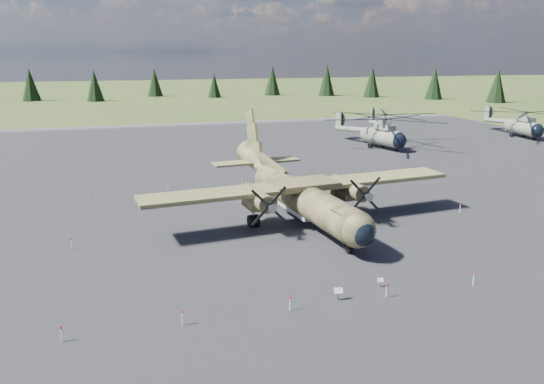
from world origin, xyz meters
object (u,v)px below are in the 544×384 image
object	(u,v)px
transport_plane	(297,190)
helicopter_far	(524,119)
helicopter_near	(382,127)
helicopter_mid	(385,121)

from	to	relation	value
transport_plane	helicopter_far	size ratio (longest dim) A/B	1.29
helicopter_near	helicopter_far	world-z (taller)	helicopter_near
helicopter_near	helicopter_far	distance (m)	27.98
helicopter_near	transport_plane	bearing A→B (deg)	-143.32
helicopter_near	helicopter_mid	world-z (taller)	helicopter_near
helicopter_near	helicopter_mid	bearing A→B (deg)	45.02
helicopter_mid	helicopter_far	xyz separation A→B (m)	(23.99, -3.77, 0.03)
transport_plane	helicopter_near	size ratio (longest dim) A/B	1.19
transport_plane	helicopter_near	world-z (taller)	transport_plane
helicopter_far	helicopter_near	bearing A→B (deg)	-170.37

